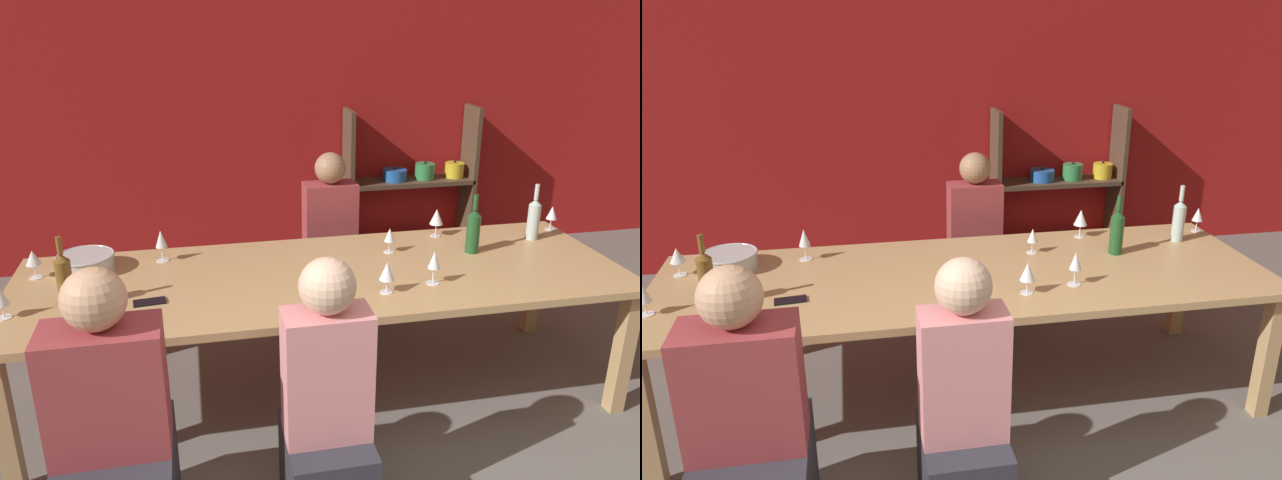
# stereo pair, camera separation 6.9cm
# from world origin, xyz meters

# --- Properties ---
(wall_back_red) EXTENTS (8.80, 0.06, 2.70)m
(wall_back_red) POSITION_xyz_m (0.00, 3.83, 1.35)
(wall_back_red) COLOR #A31919
(wall_back_red) RESTS_ON ground_plane
(shelf_unit) EXTENTS (1.12, 0.30, 1.29)m
(shelf_unit) POSITION_xyz_m (1.07, 3.63, 0.44)
(shelf_unit) COLOR #4C3828
(shelf_unit) RESTS_ON ground_plane
(dining_table) EXTENTS (3.19, 1.08, 0.75)m
(dining_table) POSITION_xyz_m (-0.13, 1.67, 0.68)
(dining_table) COLOR tan
(dining_table) RESTS_ON ground_plane
(mixing_bowl) EXTENTS (0.30, 0.30, 0.09)m
(mixing_bowl) POSITION_xyz_m (-1.35, 1.95, 0.80)
(mixing_bowl) COLOR #B7BABC
(mixing_bowl) RESTS_ON dining_table
(wine_bottle_green) EXTENTS (0.07, 0.07, 0.35)m
(wine_bottle_green) POSITION_xyz_m (-1.37, 1.51, 0.89)
(wine_bottle_green) COLOR brown
(wine_bottle_green) RESTS_ON dining_table
(wine_bottle_dark) EXTENTS (0.08, 0.08, 0.34)m
(wine_bottle_dark) POSITION_xyz_m (0.76, 1.79, 0.88)
(wine_bottle_dark) COLOR #1E4C23
(wine_bottle_dark) RESTS_ON dining_table
(wine_bottle_amber) EXTENTS (0.07, 0.07, 0.34)m
(wine_bottle_amber) POSITION_xyz_m (1.21, 1.92, 0.88)
(wine_bottle_amber) COLOR #B2C6C1
(wine_bottle_amber) RESTS_ON dining_table
(wine_glass_white_a) EXTENTS (0.08, 0.08, 0.15)m
(wine_glass_white_a) POSITION_xyz_m (-1.60, 1.91, 0.85)
(wine_glass_white_a) COLOR white
(wine_glass_white_a) RESTS_ON dining_table
(wine_glass_empty_a) EXTENTS (0.06, 0.06, 0.14)m
(wine_glass_empty_a) POSITION_xyz_m (0.30, 1.89, 0.85)
(wine_glass_empty_a) COLOR white
(wine_glass_empty_a) RESTS_ON dining_table
(wine_glass_red_a) EXTENTS (0.07, 0.07, 0.15)m
(wine_glass_red_a) POSITION_xyz_m (1.42, 2.05, 0.85)
(wine_glass_red_a) COLOR white
(wine_glass_red_a) RESTS_ON dining_table
(wine_glass_white_b) EXTENTS (0.08, 0.08, 0.17)m
(wine_glass_white_b) POSITION_xyz_m (0.66, 2.09, 0.87)
(wine_glass_white_b) COLOR white
(wine_glass_white_b) RESTS_ON dining_table
(wine_glass_white_c) EXTENTS (0.07, 0.07, 0.16)m
(wine_glass_white_c) POSITION_xyz_m (-1.64, 1.47, 0.85)
(wine_glass_white_c) COLOR white
(wine_glass_white_c) RESTS_ON dining_table
(wine_glass_red_b) EXTENTS (0.07, 0.07, 0.17)m
(wine_glass_red_b) POSITION_xyz_m (0.39, 1.43, 0.87)
(wine_glass_red_b) COLOR white
(wine_glass_red_b) RESTS_ON dining_table
(wine_glass_red_c) EXTENTS (0.08, 0.08, 0.16)m
(wine_glass_red_c) POSITION_xyz_m (0.12, 1.37, 0.86)
(wine_glass_red_c) COLOR white
(wine_glass_red_c) RESTS_ON dining_table
(wine_glass_empty_b) EXTENTS (0.07, 0.07, 0.18)m
(wine_glass_empty_b) POSITION_xyz_m (-0.96, 2.01, 0.87)
(wine_glass_empty_b) COLOR white
(wine_glass_empty_b) RESTS_ON dining_table
(cell_phone) EXTENTS (0.16, 0.09, 0.01)m
(cell_phone) POSITION_xyz_m (-1.01, 1.49, 0.75)
(cell_phone) COLOR black
(cell_phone) RESTS_ON dining_table
(person_near_a) EXTENTS (0.43, 0.54, 1.23)m
(person_near_a) POSITION_xyz_m (-1.13, 0.78, 0.45)
(person_near_a) COLOR #2D2D38
(person_near_a) RESTS_ON ground_plane
(person_far_a) EXTENTS (0.34, 0.43, 1.20)m
(person_far_a) POSITION_xyz_m (0.10, 2.51, 0.45)
(person_far_a) COLOR #2D2D38
(person_far_a) RESTS_ON ground_plane
(person_near_b) EXTENTS (0.35, 0.43, 1.19)m
(person_near_b) POSITION_xyz_m (-0.30, 0.79, 0.46)
(person_near_b) COLOR #2D2D38
(person_near_b) RESTS_ON ground_plane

